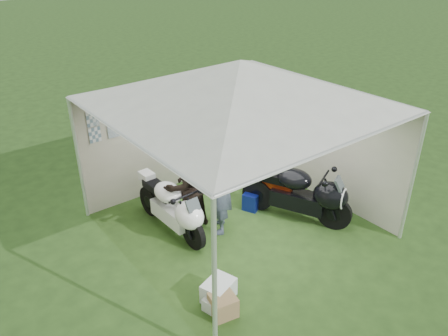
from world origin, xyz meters
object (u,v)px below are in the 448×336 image
Objects in this scene: paddock_stand at (253,199)px; equipment_box at (263,165)px; crate_2 at (213,303)px; motorcycle_black at (302,193)px; person_blue_jacket at (220,186)px; person_dark_jacket at (185,184)px; crate_1 at (223,305)px; crate_0 at (219,290)px; canopy_tent at (239,87)px; motorcycle_white at (173,207)px.

equipment_box reaches higher than paddock_stand.
equipment_box is 4.13m from crate_2.
person_blue_jacket reaches higher than motorcycle_black.
motorcycle_black is 1.11× the size of person_dark_jacket.
person_dark_jacket is 0.99× the size of person_blue_jacket.
crate_1 is at bearing -139.78° from paddock_stand.
crate_0 is 0.29m from crate_1.
person_blue_jacket reaches higher than crate_2.
equipment_box is 1.70× the size of crate_2.
person_dark_jacket is at bearing 66.78° from crate_2.
person_dark_jacket reaches higher than paddock_stand.
canopy_tent is at bearing 41.78° from crate_2.
equipment_box is 1.35× the size of crate_1.
canopy_tent is 12.51× the size of crate_0.
motorcycle_white is (-1.00, 0.50, -2.05)m from canopy_tent.
person_dark_jacket is at bearing 69.56° from crate_1.
crate_2 is at bearing -142.87° from paddock_stand.
canopy_tent is 2.96× the size of motorcycle_white.
person_blue_jacket is 2.38m from equipment_box.
person_blue_jacket reaches higher than paddock_stand.
canopy_tent is at bearing 42.86° from crate_0.
motorcycle_white is 2.12m from crate_1.
crate_2 is (-0.17, -0.11, -0.05)m from crate_0.
person_blue_jacket is at bearing 50.02° from crate_2.
crate_0 and crate_1 have the same top height.
canopy_tent reaches higher than motorcycle_white.
canopy_tent is 12.50× the size of equipment_box.
motorcycle_black is at bearing 142.53° from person_dark_jacket.
motorcycle_black is 5.76× the size of crate_1.
crate_1 reaches higher than crate_2.
person_blue_jacket is at bearing 53.93° from crate_1.
person_blue_jacket is at bearing 129.46° from motorcycle_black.
canopy_tent is at bearing 45.72° from crate_1.
motorcycle_black is 1.02m from paddock_stand.
crate_1 is (-3.19, -2.70, -0.08)m from equipment_box.
crate_1 is 1.27× the size of crate_2.
canopy_tent reaches higher than paddock_stand.
crate_1 is (-1.49, -1.53, -2.42)m from canopy_tent.
paddock_stand is 1.70× the size of crate_2.
canopy_tent is 3.23m from crate_2.
person_blue_jacket is 6.60× the size of crate_2.
motorcycle_white is 5.69× the size of crate_1.
canopy_tent is 2.33m from motorcycle_black.
crate_2 is at bearing 60.82° from person_dark_jacket.
canopy_tent is 3.13m from equipment_box.
canopy_tent reaches higher than motorcycle_black.
motorcycle_white is at bearing 78.12° from crate_0.
canopy_tent is 2.33m from motorcycle_white.
person_blue_jacket is at bearing 127.96° from person_dark_jacket.
crate_2 is at bearing -3.94° from person_blue_jacket.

